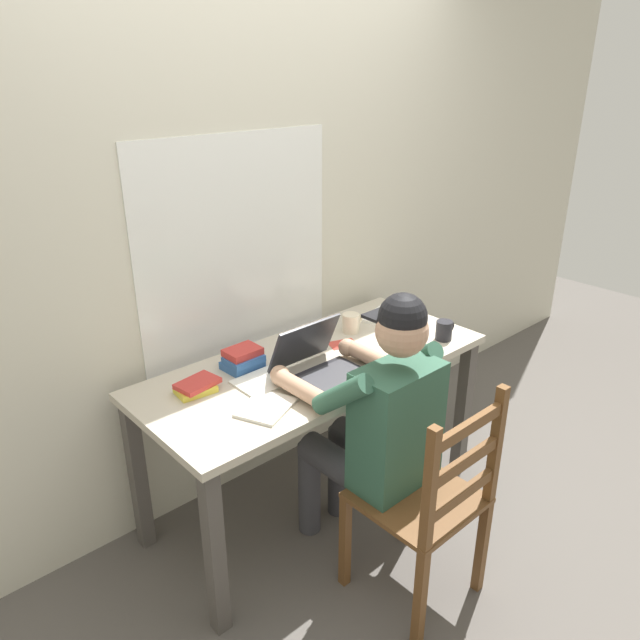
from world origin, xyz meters
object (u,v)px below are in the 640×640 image
Objects in this scene: coffee_mug_white at (351,323)px; coffee_mug_dark at (444,330)px; coffee_mug_spare at (307,341)px; book_stack_main at (243,359)px; seated_person at (376,420)px; computer_mouse at (366,356)px; wooden_chair at (429,502)px; book_stack_side at (196,387)px; laptop at (320,364)px; desk at (315,381)px; landscape_photo_print at (343,344)px.

coffee_mug_dark is (0.26, -0.36, 0.00)m from coffee_mug_white.
book_stack_main is (-0.31, 0.05, -0.01)m from coffee_mug_spare.
computer_mouse is at bearing 49.90° from seated_person.
computer_mouse is at bearing 67.10° from wooden_chair.
wooden_chair is at bearing -60.39° from book_stack_side.
computer_mouse is 0.85× the size of coffee_mug_spare.
book_stack_side is at bearing -170.80° from book_stack_main.
laptop is 3.30× the size of computer_mouse.
seated_person is 1.33× the size of wooden_chair.
wooden_chair is 7.69× the size of coffee_mug_white.
coffee_mug_white is 0.30m from coffee_mug_spare.
seated_person is at bearing -70.02° from book_stack_main.
book_stack_main is (-0.27, 0.16, 0.14)m from desk.
coffee_mug_spare is at bearing -1.18° from book_stack_side.
coffee_mug_dark reaches higher than desk.
book_stack_main is (-0.61, 0.04, -0.00)m from coffee_mug_white.
desk is 0.35m from book_stack_main.
coffee_mug_spare is 0.91× the size of landscape_photo_print.
book_stack_side reaches higher than landscape_photo_print.
wooden_chair is at bearing -115.97° from coffee_mug_white.
coffee_mug_white is 1.05× the size of coffee_mug_dark.
computer_mouse is at bearing 167.35° from coffee_mug_dark.
coffee_mug_white is at bearing 57.93° from computer_mouse.
coffee_mug_spare is at bearing 79.05° from seated_person.
computer_mouse is at bearing -122.07° from coffee_mug_white.
wooden_chair reaches higher than coffee_mug_dark.
coffee_mug_spare is at bearing 118.82° from computer_mouse.
laptop is 0.25m from computer_mouse.
computer_mouse is 0.54m from book_stack_main.
desk is 13.04× the size of coffee_mug_white.
computer_mouse reaches higher than desk.
landscape_photo_print is (0.17, -0.06, -0.05)m from coffee_mug_spare.
coffee_mug_spare is at bearing 148.70° from coffee_mug_dark.
seated_person is at bearing -126.45° from coffee_mug_white.
coffee_mug_spare reaches higher than book_stack_main.
coffee_mug_dark is at bearing -12.65° from computer_mouse.
coffee_mug_spare reaches higher than book_stack_side.
book_stack_main is at bearing 170.40° from coffee_mug_spare.
coffee_mug_spare is (0.10, 0.53, 0.13)m from seated_person.
coffee_mug_dark is 0.71× the size of book_stack_main.
desk is 0.25m from computer_mouse.
coffee_mug_white is (0.16, 0.26, 0.03)m from computer_mouse.
wooden_chair reaches higher than book_stack_side.
coffee_mug_white reaches higher than book_stack_main.
laptop reaches higher than wooden_chair.
coffee_mug_white reaches higher than landscape_photo_print.
seated_person reaches higher than laptop.
coffee_mug_white is 0.87m from book_stack_side.
coffee_mug_white is at bearing 2.87° from coffee_mug_spare.
landscape_photo_print is (-0.39, 0.28, -0.05)m from coffee_mug_dark.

